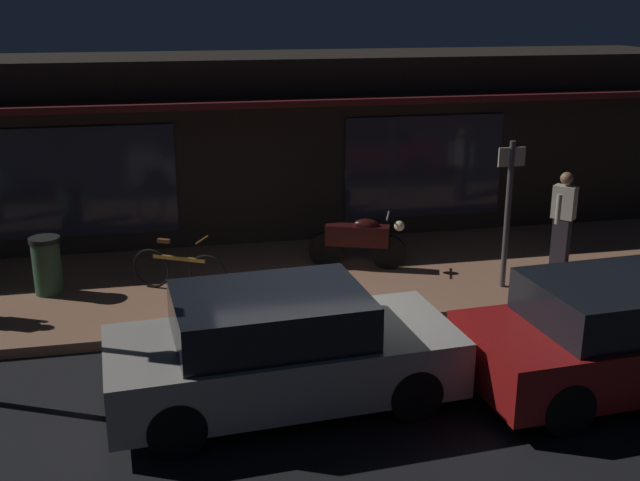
{
  "coord_description": "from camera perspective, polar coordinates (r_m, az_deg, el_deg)",
  "views": [
    {
      "loc": [
        -1.87,
        -9.06,
        4.64
      ],
      "look_at": [
        0.56,
        2.4,
        0.95
      ],
      "focal_mm": 43.09,
      "sensor_mm": 36.0,
      "label": 1
    }
  ],
  "objects": [
    {
      "name": "sidewalk_slab",
      "position": [
        13.03,
        -2.97,
        -3.05
      ],
      "size": [
        18.0,
        4.0,
        0.15
      ],
      "primitive_type": "cube",
      "color": "#8C6047",
      "rests_on": "ground_plane"
    },
    {
      "name": "ground_plane",
      "position": [
        10.35,
        -0.28,
        -9.15
      ],
      "size": [
        60.0,
        60.0,
        0.0
      ],
      "primitive_type": "plane",
      "color": "black"
    },
    {
      "name": "storefront_building",
      "position": [
        15.82,
        -5.04,
        7.09
      ],
      "size": [
        18.0,
        3.3,
        3.6
      ],
      "color": "black",
      "rests_on": "ground_plane"
    },
    {
      "name": "sign_post",
      "position": [
        12.53,
        13.79,
        2.51
      ],
      "size": [
        0.44,
        0.09,
        2.4
      ],
      "color": "#47474C",
      "rests_on": "sidewalk_slab"
    },
    {
      "name": "parked_car_across",
      "position": [
        10.23,
        21.8,
        -6.48
      ],
      "size": [
        4.21,
        2.02,
        1.42
      ],
      "color": "black",
      "rests_on": "ground_plane"
    },
    {
      "name": "trash_bin",
      "position": [
        12.89,
        -19.62,
        -1.73
      ],
      "size": [
        0.48,
        0.48,
        0.93
      ],
      "color": "#2D4C33",
      "rests_on": "sidewalk_slab"
    },
    {
      "name": "parked_car_far",
      "position": [
        9.13,
        -3.01,
        -8.07
      ],
      "size": [
        4.21,
        2.04,
        1.42
      ],
      "color": "black",
      "rests_on": "ground_plane"
    },
    {
      "name": "motorcycle",
      "position": [
        13.34,
        2.93,
        0.04
      ],
      "size": [
        1.63,
        0.8,
        0.97
      ],
      "color": "black",
      "rests_on": "sidewalk_slab"
    },
    {
      "name": "bicycle_parked",
      "position": [
        12.48,
        -10.41,
        -2.15
      ],
      "size": [
        1.47,
        0.84,
        0.91
      ],
      "color": "black",
      "rests_on": "sidewalk_slab"
    },
    {
      "name": "person_bystander",
      "position": [
        14.0,
        17.6,
        1.69
      ],
      "size": [
        0.52,
        0.46,
        1.67
      ],
      "color": "#28232D",
      "rests_on": "sidewalk_slab"
    }
  ]
}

